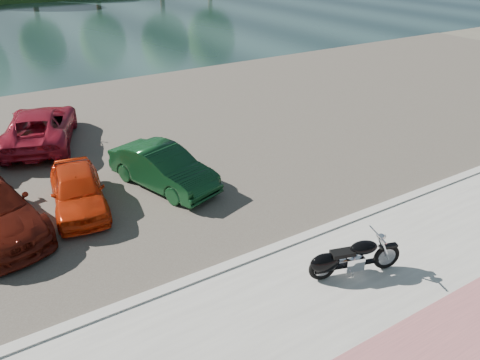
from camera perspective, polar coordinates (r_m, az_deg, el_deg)
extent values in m
plane|color=#595447|center=(11.01, 9.87, -14.02)|extent=(200.00, 200.00, 0.00)
cube|color=#A4A19A|center=(10.47, 13.60, -16.73)|extent=(60.00, 6.00, 0.10)
cube|color=#A4A19A|center=(12.16, 3.70, -8.61)|extent=(60.00, 0.30, 0.14)
cube|color=#48413A|center=(19.29, -11.91, 4.95)|extent=(60.00, 18.00, 0.04)
cube|color=#182B2B|center=(46.85, -25.32, 16.13)|extent=(120.00, 40.00, 0.00)
torus|color=black|center=(11.85, 17.41, -8.89)|extent=(0.69, 0.32, 0.68)
torus|color=black|center=(11.16, 10.01, -10.46)|extent=(0.69, 0.32, 0.68)
cylinder|color=#B2B2B7|center=(11.85, 17.41, -8.89)|extent=(0.46, 0.19, 0.46)
cylinder|color=#B2B2B7|center=(11.16, 10.01, -10.46)|extent=(0.46, 0.19, 0.46)
cylinder|color=silver|center=(11.55, 17.27, -8.08)|extent=(0.33, 0.14, 0.63)
cylinder|color=silver|center=(11.68, 16.78, -7.54)|extent=(0.33, 0.14, 0.63)
cylinder|color=silver|center=(11.31, 16.46, -6.39)|extent=(0.26, 0.73, 0.04)
sphere|color=silver|center=(11.40, 16.84, -6.64)|extent=(0.20, 0.20, 0.16)
sphere|color=silver|center=(11.44, 17.14, -6.58)|extent=(0.14, 0.14, 0.11)
cube|color=black|center=(11.68, 17.62, -7.66)|extent=(0.47, 0.27, 0.06)
cube|color=black|center=(11.52, 13.80, -9.91)|extent=(1.18, 0.45, 0.08)
cube|color=silver|center=(11.45, 13.61, -9.68)|extent=(0.52, 0.44, 0.34)
cylinder|color=silver|center=(11.38, 14.18, -8.78)|extent=(0.29, 0.24, 0.27)
cylinder|color=silver|center=(11.30, 13.27, -8.96)|extent=(0.29, 0.24, 0.27)
ellipsoid|color=black|center=(11.34, 14.86, -7.96)|extent=(0.76, 0.54, 0.32)
cube|color=black|center=(11.15, 12.40, -8.69)|extent=(0.61, 0.43, 0.10)
ellipsoid|color=black|center=(11.10, 10.30, -9.92)|extent=(0.79, 0.54, 0.50)
cube|color=black|center=(11.13, 10.03, -10.25)|extent=(0.44, 0.29, 0.30)
cylinder|color=silver|center=(11.52, 11.83, -10.02)|extent=(1.08, 0.41, 0.09)
cylinder|color=silver|center=(11.47, 11.87, -9.70)|extent=(1.08, 0.41, 0.09)
cylinder|color=#B2B2B7|center=(11.42, 13.45, -11.17)|extent=(0.06, 0.14, 0.22)
imported|color=red|center=(14.48, -19.19, -1.13)|extent=(2.00, 3.82, 1.24)
imported|color=#0E3619|center=(15.11, -9.35, 1.49)|extent=(2.54, 4.21, 1.31)
imported|color=#A61B30|center=(19.68, -23.21, 6.00)|extent=(3.86, 5.59, 1.42)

